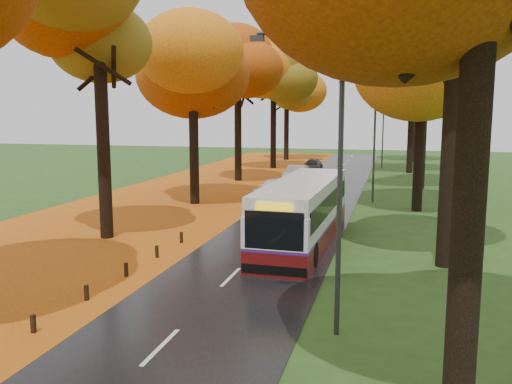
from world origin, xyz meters
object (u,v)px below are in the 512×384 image
at_px(streetlamp_near, 330,159).
at_px(car_dark, 312,166).
at_px(streetlamp_far, 381,123).
at_px(car_silver, 296,174).
at_px(bus, 303,211).
at_px(streetlamp_mid, 371,130).
at_px(car_white, 274,188).

bearing_deg(streetlamp_near, car_dark, 99.18).
height_order(streetlamp_far, car_silver, streetlamp_far).
bearing_deg(streetlamp_far, car_silver, -114.43).
bearing_deg(streetlamp_far, bus, -93.82).
relative_size(streetlamp_mid, car_white, 1.93).
bearing_deg(car_silver, car_dark, 91.53).
relative_size(bus, car_dark, 2.75).
relative_size(bus, car_silver, 2.52).
height_order(streetlamp_far, car_white, streetlamp_far).
bearing_deg(car_silver, bus, -77.42).
distance_m(streetlamp_near, car_silver, 31.04).
distance_m(streetlamp_mid, car_silver, 11.03).
xyz_separation_m(bus, car_white, (-4.00, 12.04, -0.78)).
height_order(bus, car_silver, bus).
xyz_separation_m(streetlamp_near, car_dark, (-6.30, 38.98, -4.10)).
bearing_deg(bus, streetlamp_mid, 81.04).
relative_size(streetlamp_mid, streetlamp_far, 1.00).
height_order(streetlamp_near, car_white, streetlamp_near).
height_order(car_silver, car_dark, car_silver).
bearing_deg(bus, streetlamp_far, 87.72).
bearing_deg(streetlamp_far, car_dark, -141.44).
bearing_deg(streetlamp_mid, car_dark, 110.35).
bearing_deg(car_dark, car_white, -87.42).
relative_size(streetlamp_mid, car_dark, 2.03).
bearing_deg(streetlamp_near, streetlamp_mid, 90.00).
xyz_separation_m(bus, car_silver, (-4.00, 20.50, -0.78)).
xyz_separation_m(streetlamp_far, car_silver, (-6.30, -13.86, -3.97)).
distance_m(streetlamp_near, car_white, 22.91).
bearing_deg(car_white, streetlamp_near, -57.20).
bearing_deg(car_dark, streetlamp_mid, -67.07).
relative_size(streetlamp_near, streetlamp_far, 1.00).
bearing_deg(bus, streetlamp_near, -75.08).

